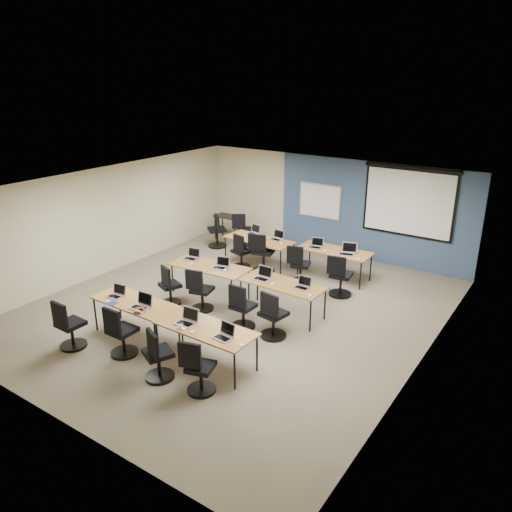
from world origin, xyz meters
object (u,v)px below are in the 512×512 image
Objects in this scene: training_table_mid_left at (209,268)px; utility_table at (228,219)px; task_chair_10 at (299,268)px; training_table_back_left at (259,241)px; task_chair_0 at (69,329)px; task_chair_4 at (169,289)px; laptop_9 at (277,237)px; laptop_11 at (348,251)px; spare_chair_b at (217,233)px; projector_screen at (409,198)px; laptop_2 at (187,320)px; training_table_front_right at (205,330)px; task_chair_1 at (120,335)px; task_chair_6 at (242,310)px; laptop_8 at (254,232)px; laptop_5 at (221,265)px; whiteboard at (320,201)px; training_table_front_left at (135,304)px; laptop_6 at (263,276)px; task_chair_9 at (262,256)px; laptop_3 at (225,334)px; task_chair_8 at (241,254)px; laptop_10 at (316,245)px; laptop_1 at (142,304)px; task_chair_3 at (198,371)px; task_chair_11 at (340,279)px; training_table_back_right at (334,252)px; task_chair_7 at (272,319)px; laptop_0 at (117,294)px; laptop_7 at (303,285)px; laptop_4 at (192,256)px; training_table_mid_right at (282,285)px.

utility_table is at bearing 117.51° from training_table_mid_left.
training_table_mid_left is 1.89× the size of task_chair_10.
task_chair_0 is (-0.54, -5.53, -0.28)m from training_table_back_left.
laptop_9 reaches higher than task_chair_4.
laptop_11 is 0.35× the size of spare_chair_b.
projector_screen is 6.37m from task_chair_4.
laptop_2 is at bearing -59.20° from utility_table.
training_table_front_right is 4.82m from laptop_11.
training_table_back_left is at bearing 94.91° from task_chair_1.
task_chair_6 is 2.67m from task_chair_10.
task_chair_1 and laptop_8 have the same top height.
task_chair_4 is at bearing -27.81° from spare_chair_b.
laptop_5 is (0.96, 3.36, 0.39)m from task_chair_0.
whiteboard is 0.72× the size of training_table_front_left.
task_chair_9 is at bearing 123.89° from laptop_6.
laptop_3 is at bearing -50.12° from training_table_mid_left.
task_chair_4 is at bearing 148.12° from training_table_front_right.
utility_table is at bearing 132.31° from task_chair_4.
task_chair_8 is 3.04× the size of laptop_10.
laptop_8 is 0.33× the size of spare_chair_b.
laptop_1 reaches higher than task_chair_3.
training_table_front_right is 0.50m from laptop_3.
laptop_5 is 1.00× the size of laptop_10.
laptop_2 reaches higher than utility_table.
task_chair_11 reaches higher than laptop_11.
laptop_2 is at bearing -95.75° from training_table_back_right.
task_chair_8 is 0.98× the size of task_chair_10.
task_chair_9 is at bearing 17.30° from spare_chair_b.
task_chair_10 is 1.24m from laptop_11.
projector_screen reaches higher than training_table_back_left.
laptop_3 is 3.15m from laptop_5.
laptop_1 is at bearing -133.33° from task_chair_7.
task_chair_7 is at bearing 20.86° from laptop_0.
laptop_5 is 0.32× the size of task_chair_6.
laptop_10 is at bearing 78.53° from task_chair_1.
laptop_6 reaches higher than laptop_10.
task_chair_3 is at bearing -2.45° from task_chair_1.
laptop_2 is 0.34× the size of task_chair_7.
training_table_front_left is at bearing 173.10° from laptop_2.
laptop_7 is at bearing 49.98° from task_chair_0.
task_chair_7 is 1.02× the size of task_chair_10.
task_chair_4 is 0.97× the size of task_chair_10.
task_chair_9 reaches higher than spare_chair_b.
task_chair_9 is at bearing 88.35° from training_table_front_left.
laptop_4 is at bearing -66.57° from utility_table.
task_chair_11 is (0.12, 1.53, -0.37)m from laptop_7.
training_table_front_left is 3.02m from training_table_mid_right.
utility_table is (-2.32, 1.64, 0.21)m from task_chair_9.
spare_chair_b is (-4.44, 1.11, 0.01)m from task_chair_11.
task_chair_4 is 0.91× the size of task_chair_9.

